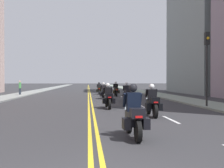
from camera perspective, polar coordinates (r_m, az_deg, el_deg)
ground_plane at (r=51.93m, az=-4.84°, el=-1.25°), size 264.00×264.00×0.00m
sidewalk_left at (r=52.56m, az=-13.98°, el=-1.18°), size 2.70×144.00×0.12m
sidewalk_right at (r=52.62m, az=4.28°, el=-1.16°), size 2.70×144.00×0.12m
centreline_yellow_inner at (r=51.93m, az=-4.97°, el=-1.24°), size 0.12×132.00×0.01m
centreline_yellow_outer at (r=51.93m, az=-4.71°, el=-1.24°), size 0.12×132.00×0.01m
lane_dashes_white at (r=33.15m, az=1.33°, el=-2.32°), size 0.14×56.40×0.01m
building_right_1 at (r=42.46m, az=19.37°, el=15.61°), size 7.66×14.96×25.41m
motorcycle_0 at (r=8.32m, az=4.54°, el=-6.70°), size 0.77×2.09×1.65m
motorcycle_1 at (r=13.44m, az=8.36°, el=-3.98°), size 0.77×2.20×1.58m
motorcycle_2 at (r=17.11m, az=-0.83°, el=-2.94°), size 0.78×2.22×1.59m
motorcycle_3 at (r=22.59m, az=3.10°, el=-2.04°), size 0.77×2.32×1.62m
motorcycle_4 at (r=26.31m, az=-1.74°, el=-1.68°), size 0.77×2.21×1.58m
motorcycle_5 at (r=30.97m, az=0.80°, el=-1.32°), size 0.76×2.27×1.67m
motorcycle_6 at (r=35.46m, az=-2.71°, el=-1.10°), size 0.77×2.07×1.56m
traffic_light_near at (r=18.58m, az=19.12°, el=5.56°), size 0.28×0.38×4.83m
pedestrian_0 at (r=33.96m, az=-18.59°, el=-0.76°), size 0.33×0.41×1.76m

